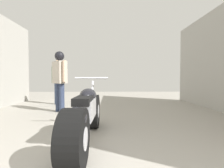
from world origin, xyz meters
The scene contains 4 objects.
ground_plane centered at (0.00, 3.11, 0.00)m, with size 16.26×16.26×0.00m, color #9E998E.
motorcycle_maroon_cruiser centered at (-0.16, 1.70, 0.40)m, with size 0.62×2.10×0.98m.
mechanic_in_blue centered at (-1.69, 5.36, 0.93)m, with size 0.61×0.44×1.64m.
mechanic_with_helmet centered at (-1.23, 4.01, 1.04)m, with size 0.55×0.56×1.73m.
Camera 1 is at (0.20, -0.67, 0.94)m, focal length 26.09 mm.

